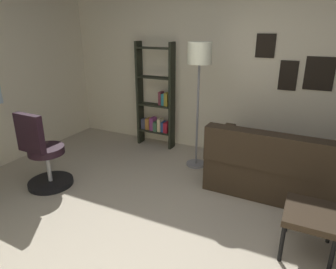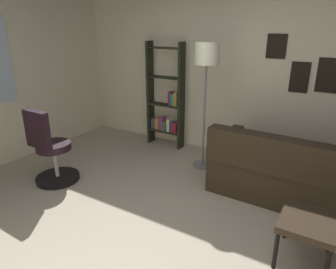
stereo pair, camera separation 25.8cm
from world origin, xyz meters
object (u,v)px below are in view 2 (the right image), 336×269
(bookshelf, at_px, (166,102))
(floor_lamp, at_px, (206,65))
(couch, at_px, (314,176))
(office_chair, at_px, (51,154))
(footstool, at_px, (308,224))

(bookshelf, bearing_deg, floor_lamp, -116.74)
(couch, distance_m, floor_lamp, 1.89)
(office_chair, bearing_deg, bookshelf, -16.92)
(couch, height_order, office_chair, office_chair)
(footstool, relative_size, floor_lamp, 0.29)
(office_chair, relative_size, floor_lamp, 0.57)
(couch, relative_size, bookshelf, 1.23)
(couch, height_order, floor_lamp, floor_lamp)
(couch, xyz_separation_m, footstool, (-1.15, -0.07, 0.08))
(couch, distance_m, footstool, 1.16)
(bookshelf, distance_m, floor_lamp, 1.23)
(footstool, xyz_separation_m, bookshelf, (1.71, 2.45, 0.38))
(couch, bearing_deg, office_chair, 114.23)
(footstool, height_order, bookshelf, bookshelf)
(couch, height_order, footstool, couch)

